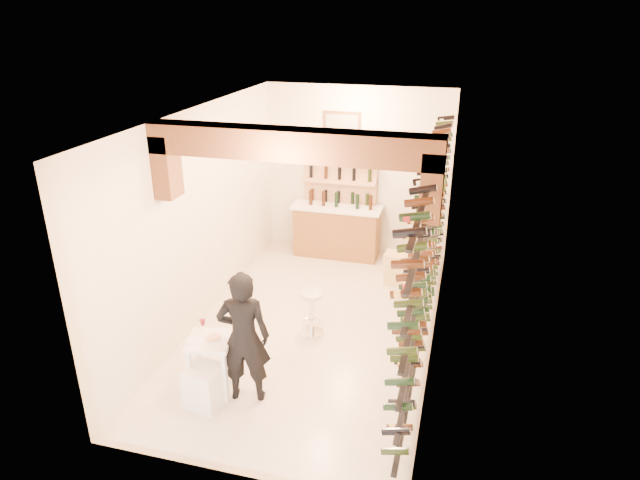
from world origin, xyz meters
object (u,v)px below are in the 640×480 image
Objects in this scene: tasting_table at (210,349)px; white_stool at (205,386)px; crate_lower at (398,276)px; person at (244,337)px; chrome_barstool at (312,310)px; back_counter at (337,229)px; wine_rack at (424,243)px.

tasting_table reaches higher than white_stool.
white_stool is 4.22m from crate_lower.
person is 1.71m from chrome_barstool.
tasting_table is at bearing -117.50° from chrome_barstool.
white_stool is 0.30× the size of person.
back_counter reaches higher than tasting_table.
back_counter is 4.48m from tasting_table.
chrome_barstool is (0.31, -2.85, -0.14)m from back_counter.
back_counter is (-1.83, 2.65, -1.02)m from wine_rack.
back_counter reaches higher than crate_lower.
person is at bearing -90.95° from back_counter.
person is (0.43, 0.26, 0.60)m from white_stool.
person is at bearing -136.68° from wine_rack.
tasting_table is at bearing -12.82° from person.
person reaches higher than white_stool.
wine_rack is at bearing 25.48° from tasting_table.
wine_rack reaches higher than tasting_table.
tasting_table is at bearing -142.63° from wine_rack.
tasting_table is 0.51m from person.
wine_rack reaches higher than crate_lower.
back_counter is 4.74m from white_stool.
person is at bearing -111.55° from crate_lower.
back_counter is 1.65m from crate_lower.
chrome_barstool reaches higher than crate_lower.
tasting_table is (-2.36, -1.80, -0.93)m from wine_rack.
tasting_table is 4.03m from crate_lower.
chrome_barstool is (0.38, 1.60, -0.47)m from person.
white_stool is at bearing -115.68° from crate_lower.
white_stool is at bearing -96.73° from tasting_table.
crate_lower is at bearing 64.32° from white_stool.
person is (-1.91, -1.80, -0.69)m from wine_rack.
tasting_table is at bearing -96.75° from back_counter.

